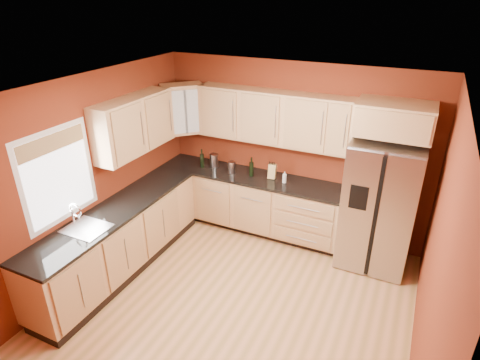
% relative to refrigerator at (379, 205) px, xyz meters
% --- Properties ---
extents(floor, '(4.00, 4.00, 0.00)m').
position_rel_refrigerator_xyz_m(floor, '(-1.35, -1.62, -0.89)').
color(floor, '#A47A3F').
rests_on(floor, ground).
extents(ceiling, '(4.00, 4.00, 0.00)m').
position_rel_refrigerator_xyz_m(ceiling, '(-1.35, -1.62, 1.71)').
color(ceiling, silver).
rests_on(ceiling, wall_back).
extents(wall_back, '(4.00, 0.04, 2.60)m').
position_rel_refrigerator_xyz_m(wall_back, '(-1.35, 0.38, 0.41)').
color(wall_back, maroon).
rests_on(wall_back, floor).
extents(wall_front, '(4.00, 0.04, 2.60)m').
position_rel_refrigerator_xyz_m(wall_front, '(-1.35, -3.62, 0.41)').
color(wall_front, maroon).
rests_on(wall_front, floor).
extents(wall_left, '(0.04, 4.00, 2.60)m').
position_rel_refrigerator_xyz_m(wall_left, '(-3.35, -1.62, 0.41)').
color(wall_left, maroon).
rests_on(wall_left, floor).
extents(wall_right, '(0.04, 4.00, 2.60)m').
position_rel_refrigerator_xyz_m(wall_right, '(0.65, -1.62, 0.41)').
color(wall_right, maroon).
rests_on(wall_right, floor).
extents(base_cabinets_back, '(2.90, 0.60, 0.88)m').
position_rel_refrigerator_xyz_m(base_cabinets_back, '(-1.90, 0.07, -0.45)').
color(base_cabinets_back, tan).
rests_on(base_cabinets_back, floor).
extents(base_cabinets_left, '(0.60, 2.80, 0.88)m').
position_rel_refrigerator_xyz_m(base_cabinets_left, '(-3.05, -1.62, -0.45)').
color(base_cabinets_left, tan).
rests_on(base_cabinets_left, floor).
extents(countertop_back, '(2.90, 0.62, 0.04)m').
position_rel_refrigerator_xyz_m(countertop_back, '(-1.90, 0.06, 0.01)').
color(countertop_back, black).
rests_on(countertop_back, base_cabinets_back).
extents(countertop_left, '(0.62, 2.80, 0.04)m').
position_rel_refrigerator_xyz_m(countertop_left, '(-3.04, -1.62, 0.01)').
color(countertop_left, black).
rests_on(countertop_left, base_cabinets_left).
extents(upper_cabinets_back, '(2.30, 0.33, 0.75)m').
position_rel_refrigerator_xyz_m(upper_cabinets_back, '(-1.60, 0.21, 0.94)').
color(upper_cabinets_back, tan).
rests_on(upper_cabinets_back, wall_back).
extents(upper_cabinets_left, '(0.33, 1.35, 0.75)m').
position_rel_refrigerator_xyz_m(upper_cabinets_left, '(-3.19, -0.90, 0.94)').
color(upper_cabinets_left, tan).
rests_on(upper_cabinets_left, wall_left).
extents(corner_upper_cabinet, '(0.67, 0.67, 0.75)m').
position_rel_refrigerator_xyz_m(corner_upper_cabinet, '(-3.02, 0.04, 0.94)').
color(corner_upper_cabinet, tan).
rests_on(corner_upper_cabinet, wall_back).
extents(over_fridge_cabinet, '(0.92, 0.60, 0.40)m').
position_rel_refrigerator_xyz_m(over_fridge_cabinet, '(0.00, 0.07, 1.16)').
color(over_fridge_cabinet, tan).
rests_on(over_fridge_cabinet, wall_back).
extents(refrigerator, '(0.90, 0.75, 1.78)m').
position_rel_refrigerator_xyz_m(refrigerator, '(0.00, 0.00, 0.00)').
color(refrigerator, '#A8A8AC').
rests_on(refrigerator, floor).
extents(window, '(0.03, 0.90, 1.00)m').
position_rel_refrigerator_xyz_m(window, '(-3.33, -2.12, 0.66)').
color(window, white).
rests_on(window, wall_left).
extents(sink_faucet, '(0.50, 0.42, 0.30)m').
position_rel_refrigerator_xyz_m(sink_faucet, '(-3.04, -2.12, 0.18)').
color(sink_faucet, white).
rests_on(sink_faucet, countertop_left).
extents(canister_left, '(0.14, 0.14, 0.18)m').
position_rel_refrigerator_xyz_m(canister_left, '(-2.20, 0.04, 0.12)').
color(canister_left, '#A8A8AC').
rests_on(canister_left, countertop_back).
extents(canister_right, '(0.17, 0.17, 0.21)m').
position_rel_refrigerator_xyz_m(canister_right, '(-2.55, 0.12, 0.14)').
color(canister_right, '#A8A8AC').
rests_on(canister_right, countertop_back).
extents(wine_bottle_a, '(0.07, 0.07, 0.30)m').
position_rel_refrigerator_xyz_m(wine_bottle_a, '(-1.88, 0.06, 0.18)').
color(wine_bottle_a, black).
rests_on(wine_bottle_a, countertop_back).
extents(wine_bottle_b, '(0.08, 0.08, 0.30)m').
position_rel_refrigerator_xyz_m(wine_bottle_b, '(-2.71, 0.03, 0.18)').
color(wine_bottle_b, black).
rests_on(wine_bottle_b, countertop_back).
extents(knife_block, '(0.12, 0.11, 0.22)m').
position_rel_refrigerator_xyz_m(knife_block, '(-1.57, 0.12, 0.14)').
color(knife_block, tan).
rests_on(knife_block, countertop_back).
extents(soap_dispenser, '(0.06, 0.06, 0.17)m').
position_rel_refrigerator_xyz_m(soap_dispenser, '(-1.35, 0.05, 0.12)').
color(soap_dispenser, white).
rests_on(soap_dispenser, countertop_back).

